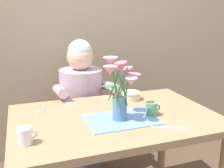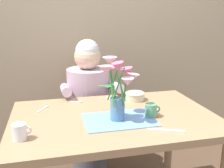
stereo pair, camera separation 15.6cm
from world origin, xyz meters
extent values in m
cube|color=tan|center=(0.00, 1.05, 1.25)|extent=(4.00, 0.10, 2.50)
cube|color=#9E7A56|center=(0.00, 0.00, 0.72)|extent=(1.20, 0.80, 0.04)
cylinder|color=#9E7A56|center=(-0.54, 0.34, 0.35)|extent=(0.06, 0.06, 0.70)
cylinder|color=#9E7A56|center=(0.54, 0.34, 0.35)|extent=(0.06, 0.06, 0.70)
cylinder|color=#4C4C56|center=(-0.06, 0.62, 0.20)|extent=(0.30, 0.30, 0.40)
cylinder|color=#BC9EB2|center=(-0.06, 0.62, 0.65)|extent=(0.34, 0.34, 0.50)
sphere|color=#DBB293|center=(-0.06, 0.62, 1.00)|extent=(0.21, 0.21, 0.21)
sphere|color=silver|center=(-0.06, 0.62, 1.04)|extent=(0.19, 0.19, 0.19)
cylinder|color=#BC9EB2|center=(-0.25, 0.48, 0.78)|extent=(0.07, 0.33, 0.12)
cylinder|color=#BC9EB2|center=(0.13, 0.48, 0.78)|extent=(0.07, 0.33, 0.12)
cube|color=#6B93D1|center=(0.01, -0.08, 0.74)|extent=(0.40, 0.28, 0.00)
cylinder|color=teal|center=(0.00, -0.08, 0.81)|extent=(0.08, 0.08, 0.13)
cylinder|color=#388E42|center=(0.05, -0.06, 0.91)|extent=(0.02, 0.05, 0.14)
cone|color=pink|center=(0.09, -0.05, 0.98)|extent=(0.09, 0.08, 0.05)
sphere|color=#E5D14C|center=(0.09, -0.05, 0.99)|extent=(0.02, 0.02, 0.02)
cylinder|color=#388E42|center=(0.03, -0.04, 0.92)|extent=(0.06, 0.03, 0.16)
cone|color=#DB6684|center=(0.07, 0.00, 1.00)|extent=(0.12, 0.11, 0.06)
sphere|color=#E5D14C|center=(0.07, 0.00, 1.00)|extent=(0.02, 0.02, 0.02)
cylinder|color=#388E42|center=(-0.01, -0.03, 0.95)|extent=(0.06, 0.07, 0.22)
cone|color=pink|center=(-0.02, 0.01, 1.07)|extent=(0.12, 0.12, 0.04)
sphere|color=#E5D14C|center=(-0.02, 0.01, 1.07)|extent=(0.02, 0.02, 0.02)
cylinder|color=#388E42|center=(-0.02, -0.07, 0.93)|extent=(0.03, 0.07, 0.19)
cone|color=#DB6684|center=(-0.04, -0.06, 1.03)|extent=(0.09, 0.09, 0.03)
sphere|color=#E5D14C|center=(-0.04, -0.06, 1.04)|extent=(0.02, 0.02, 0.02)
cylinder|color=#388E42|center=(-0.04, -0.10, 0.94)|extent=(0.02, 0.05, 0.21)
cone|color=pink|center=(-0.07, -0.13, 1.04)|extent=(0.10, 0.10, 0.05)
sphere|color=#E5D14C|center=(-0.07, -0.13, 1.05)|extent=(0.02, 0.02, 0.02)
cylinder|color=#388E42|center=(-0.01, -0.10, 0.94)|extent=(0.07, 0.04, 0.22)
cone|color=#DB6684|center=(-0.01, -0.12, 1.06)|extent=(0.08, 0.07, 0.06)
sphere|color=#E5D14C|center=(-0.01, -0.12, 1.06)|extent=(0.02, 0.02, 0.02)
cylinder|color=#388E42|center=(0.02, -0.11, 0.91)|extent=(0.04, 0.01, 0.15)
cone|color=pink|center=(0.03, -0.15, 0.98)|extent=(0.09, 0.09, 0.04)
sphere|color=#E5D14C|center=(0.03, -0.15, 0.99)|extent=(0.02, 0.02, 0.02)
ellipsoid|color=#388E42|center=(-0.06, -0.06, 0.95)|extent=(0.10, 0.06, 0.02)
ellipsoid|color=#388E42|center=(-0.04, -0.03, 0.93)|extent=(0.08, 0.10, 0.02)
cylinder|color=beige|center=(0.21, 0.24, 0.77)|extent=(0.13, 0.13, 0.05)
torus|color=beige|center=(0.21, 0.24, 0.79)|extent=(0.14, 0.14, 0.01)
cube|color=silver|center=(0.21, -0.27, 0.74)|extent=(0.18, 0.09, 0.00)
cylinder|color=#569970|center=(0.20, -0.07, 0.78)|extent=(0.07, 0.07, 0.08)
torus|color=#569970|center=(0.24, -0.07, 0.78)|extent=(0.04, 0.01, 0.04)
cylinder|color=silver|center=(-0.51, -0.19, 0.78)|extent=(0.07, 0.07, 0.08)
torus|color=silver|center=(-0.48, -0.19, 0.78)|extent=(0.04, 0.01, 0.04)
cube|color=silver|center=(-0.21, 0.31, 0.74)|extent=(0.09, 0.06, 0.00)
ellipsoid|color=silver|center=(-0.17, 0.28, 0.74)|extent=(0.03, 0.03, 0.01)
cube|color=silver|center=(-0.42, 0.20, 0.74)|extent=(0.06, 0.09, 0.00)
ellipsoid|color=silver|center=(-0.39, 0.24, 0.74)|extent=(0.03, 0.03, 0.01)
cube|color=silver|center=(0.09, 0.32, 0.74)|extent=(0.10, 0.05, 0.00)
ellipsoid|color=silver|center=(0.04, 0.34, 0.74)|extent=(0.03, 0.03, 0.01)
camera|label=1|loc=(-0.51, -1.37, 1.32)|focal=42.15mm
camera|label=2|loc=(-0.36, -1.41, 1.32)|focal=42.15mm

